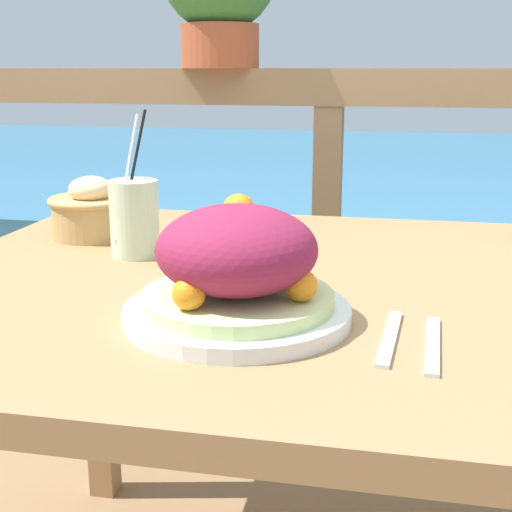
# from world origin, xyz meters

# --- Properties ---
(patio_table) EXTENTS (1.12, 0.98, 0.71)m
(patio_table) POSITION_xyz_m (0.00, 0.00, 0.63)
(patio_table) COLOR #997047
(patio_table) RESTS_ON ground_plane
(railing_fence) EXTENTS (2.80, 0.08, 1.02)m
(railing_fence) POSITION_xyz_m (0.00, 0.78, 0.77)
(railing_fence) COLOR #937551
(railing_fence) RESTS_ON ground_plane
(sea_backdrop) EXTENTS (12.00, 4.00, 0.49)m
(sea_backdrop) POSITION_xyz_m (0.00, 3.28, 0.24)
(sea_backdrop) COLOR teal
(sea_backdrop) RESTS_ON ground_plane
(salad_plate) EXTENTS (0.29, 0.29, 0.15)m
(salad_plate) POSITION_xyz_m (-0.01, -0.20, 0.78)
(salad_plate) COLOR silver
(salad_plate) RESTS_ON patio_table
(drink_glass) EXTENTS (0.08, 0.09, 0.25)m
(drink_glass) POSITION_xyz_m (-0.26, 0.09, 0.78)
(drink_glass) COLOR beige
(drink_glass) RESTS_ON patio_table
(bread_basket) EXTENTS (0.16, 0.16, 0.12)m
(bread_basket) POSITION_xyz_m (-0.39, 0.20, 0.76)
(bread_basket) COLOR tan
(bread_basket) RESTS_ON patio_table
(fork) EXTENTS (0.03, 0.18, 0.00)m
(fork) POSITION_xyz_m (0.18, -0.22, 0.72)
(fork) COLOR silver
(fork) RESTS_ON patio_table
(knife) EXTENTS (0.02, 0.18, 0.00)m
(knife) POSITION_xyz_m (0.23, -0.24, 0.72)
(knife) COLOR silver
(knife) RESTS_ON patio_table
(orange_near_glass) EXTENTS (0.07, 0.07, 0.07)m
(orange_near_glass) POSITION_xyz_m (-0.14, 0.35, 0.75)
(orange_near_glass) COLOR orange
(orange_near_glass) RESTS_ON patio_table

